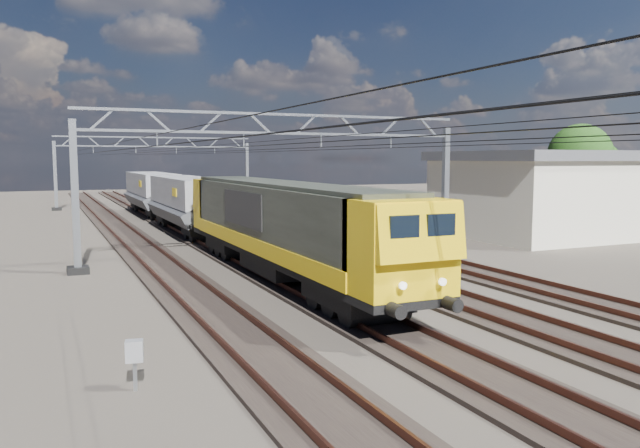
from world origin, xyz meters
name	(u,v)px	position (x,y,z in m)	size (l,w,h in m)	color
ground	(317,273)	(0.00, 0.00, 0.00)	(160.00, 160.00, 0.00)	black
track_outer_west	(178,282)	(-6.00, 0.00, 0.07)	(2.60, 140.00, 0.30)	black
track_loco	(274,274)	(-2.00, 0.00, 0.07)	(2.60, 140.00, 0.30)	black
track_inner_east	(358,268)	(2.00, 0.00, 0.07)	(2.60, 140.00, 0.30)	black
track_outer_east	(433,262)	(6.00, 0.00, 0.07)	(2.60, 140.00, 0.30)	black
catenary_gantry_mid	(284,180)	(0.00, 4.00, 3.91)	(19.90, 0.90, 7.11)	#91979E
catenary_gantry_far	(157,169)	(0.00, 40.00, 3.91)	(19.90, 0.90, 7.11)	#91979E
overhead_wires	(257,143)	(0.00, 8.00, 5.75)	(12.03, 140.00, 0.53)	black
locomotive	(282,224)	(-2.00, -1.01, 2.33)	(2.76, 21.10, 3.62)	black
hopper_wagon_lead	(187,200)	(-2.00, 16.69, 2.23)	(3.38, 13.00, 3.25)	black
hopper_wagon_mid	(152,190)	(-2.00, 30.89, 2.23)	(3.38, 13.00, 3.25)	black
trackside_cabinet	(134,353)	(-9.16, -11.08, 0.83)	(0.41, 0.34, 1.10)	#91979E
industrial_shed	(584,192)	(22.00, 6.00, 2.73)	(18.60, 10.60, 5.40)	silver
tree_far	(585,158)	(30.32, 13.79, 4.98)	(5.66, 5.26, 7.81)	#392B1A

